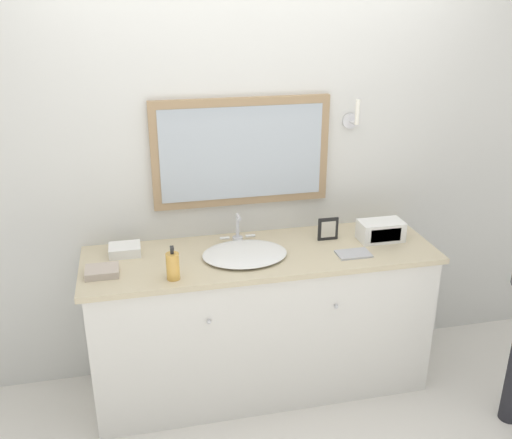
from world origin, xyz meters
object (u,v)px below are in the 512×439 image
(sink_basin, at_px, (244,253))
(soap_bottle, at_px, (173,266))
(appliance_box, at_px, (381,231))
(picture_frame, at_px, (328,229))

(sink_basin, xyz_separation_m, soap_bottle, (-0.40, -0.18, 0.05))
(sink_basin, relative_size, soap_bottle, 2.54)
(appliance_box, distance_m, picture_frame, 0.31)
(soap_bottle, relative_size, picture_frame, 1.35)
(appliance_box, bearing_deg, soap_bottle, -169.75)
(appliance_box, height_order, picture_frame, picture_frame)
(soap_bottle, relative_size, appliance_box, 0.72)
(soap_bottle, bearing_deg, appliance_box, 10.25)
(sink_basin, height_order, soap_bottle, soap_bottle)
(soap_bottle, bearing_deg, picture_frame, 17.43)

